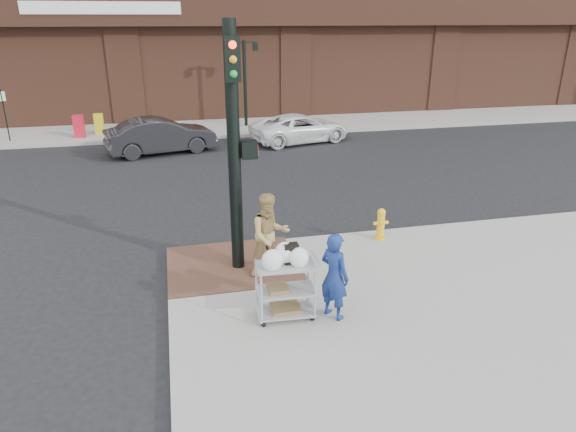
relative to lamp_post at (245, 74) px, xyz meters
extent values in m
plane|color=black|center=(-2.00, -16.00, -2.62)|extent=(220.00, 220.00, 0.00)
cube|color=gray|center=(10.50, 16.00, -2.54)|extent=(65.00, 36.00, 0.15)
cube|color=#4E3125|center=(-2.60, -15.10, -2.46)|extent=(2.80, 2.40, 0.01)
cylinder|color=black|center=(0.00, 0.00, -0.47)|extent=(0.16, 0.16, 4.00)
cube|color=black|center=(0.00, 0.00, 1.43)|extent=(1.20, 0.06, 0.06)
cube|color=black|center=(-0.55, 0.00, 1.23)|extent=(0.22, 0.22, 0.35)
cube|color=black|center=(0.55, 0.00, 1.23)|extent=(0.22, 0.22, 0.35)
cylinder|color=black|center=(-10.50, -1.00, -1.37)|extent=(0.05, 0.05, 2.20)
cylinder|color=black|center=(-2.50, -15.20, 0.03)|extent=(0.26, 0.26, 5.00)
cube|color=black|center=(-2.20, -15.20, 0.08)|extent=(0.32, 0.28, 0.34)
cube|color=#FF260C|center=(-2.04, -15.20, 0.08)|extent=(0.02, 0.18, 0.22)
cube|color=black|center=(-2.50, -15.48, 1.83)|extent=(0.28, 0.18, 0.80)
imported|color=navy|center=(-1.12, -17.54, -1.67)|extent=(0.64, 0.70, 1.60)
imported|color=#A7874E|center=(-1.90, -15.68, -1.59)|extent=(0.94, 0.79, 1.75)
imported|color=black|center=(-4.07, -4.13, -1.90)|extent=(4.57, 2.49, 1.43)
imported|color=white|center=(1.88, -3.45, -2.01)|extent=(4.76, 3.01, 1.22)
cube|color=gray|center=(-1.96, -17.39, -1.45)|extent=(1.04, 0.62, 0.03)
cube|color=gray|center=(-1.96, -17.39, -1.93)|extent=(1.04, 0.62, 0.03)
cube|color=gray|center=(-1.96, -17.39, -2.34)|extent=(1.04, 0.62, 0.03)
cube|color=black|center=(-1.85, -17.33, -1.27)|extent=(0.25, 0.16, 0.36)
cube|color=brown|center=(-2.09, -17.39, -1.87)|extent=(0.34, 0.38, 0.09)
cube|color=brown|center=(-1.96, -17.39, -2.29)|extent=(0.52, 0.40, 0.08)
cylinder|color=yellow|center=(1.04, -14.52, -2.43)|extent=(0.26, 0.26, 0.07)
cylinder|color=yellow|center=(1.04, -14.52, -2.10)|extent=(0.18, 0.18, 0.57)
sphere|color=yellow|center=(1.04, -14.52, -1.79)|extent=(0.20, 0.20, 0.20)
cylinder|color=yellow|center=(1.04, -14.52, -2.06)|extent=(0.37, 0.08, 0.08)
cube|color=red|center=(-7.61, -0.98, -1.97)|extent=(0.45, 0.41, 0.99)
cube|color=gold|center=(-6.83, -0.40, -2.01)|extent=(0.39, 0.36, 0.92)
camera|label=1|loc=(-3.70, -25.09, 2.54)|focal=32.00mm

